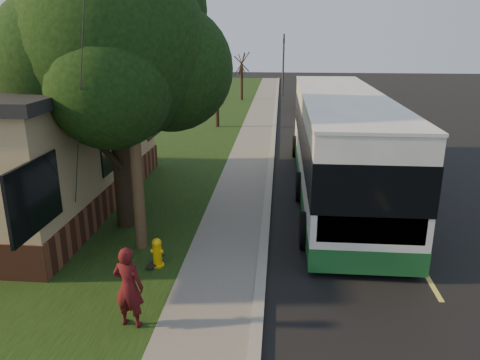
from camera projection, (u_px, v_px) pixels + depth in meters
name	position (u px, v px, depth m)	size (l,w,h in m)	color
ground	(262.00, 272.00, 11.52)	(120.00, 120.00, 0.00)	black
road	(362.00, 166.00, 20.68)	(8.00, 80.00, 0.01)	black
curb	(271.00, 162.00, 20.99)	(0.25, 80.00, 0.12)	gray
sidewalk	(249.00, 162.00, 21.08)	(2.00, 80.00, 0.08)	slate
grass_verge	(173.00, 161.00, 21.37)	(5.00, 80.00, 0.07)	black
fire_hydrant	(157.00, 252.00, 11.60)	(0.32, 0.32, 0.74)	#F2B20C
utility_pole	(130.00, 76.00, 11.33)	(2.86, 3.21, 9.07)	#473321
leafy_tree	(116.00, 51.00, 12.81)	(6.30, 6.00, 7.80)	black
bare_tree_near	(217.00, 93.00, 28.25)	(1.38, 1.21, 4.31)	black
bare_tree_far	(242.00, 77.00, 39.64)	(1.38, 1.21, 4.03)	black
traffic_signal	(283.00, 60.00, 42.80)	(0.18, 0.22, 5.50)	#2D2D30
transit_bus	(340.00, 141.00, 16.79)	(3.08, 13.34, 3.61)	silver
skateboarder	(129.00, 287.00, 9.10)	(0.62, 0.41, 1.70)	#460E12
skateboard_main	(155.00, 261.00, 11.80)	(0.30, 0.82, 0.07)	black
dumpster	(61.00, 151.00, 20.66)	(1.50, 1.30, 1.15)	black
distant_car	(313.00, 99.00, 35.08)	(1.92, 4.77, 1.62)	black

